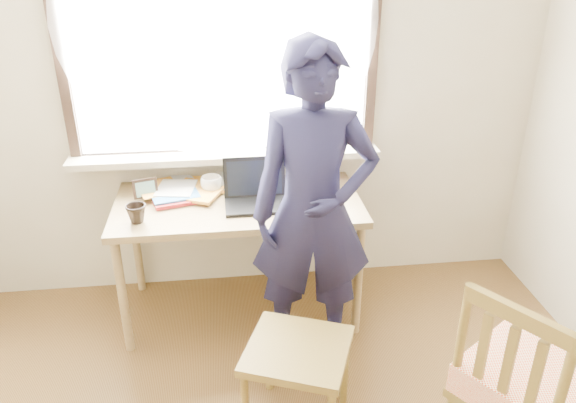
{
  "coord_description": "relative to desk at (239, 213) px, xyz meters",
  "views": [
    {
      "loc": [
        -0.21,
        -1.28,
        2.15
      ],
      "look_at": [
        0.06,
        0.95,
        1.06
      ],
      "focal_mm": 35.0,
      "sensor_mm": 36.0,
      "label": 1
    }
  ],
  "objects": [
    {
      "name": "mug_dark",
      "position": [
        -0.54,
        -0.19,
        0.13
      ],
      "size": [
        0.13,
        0.13,
        0.1
      ],
      "primitive_type": "imported",
      "rotation": [
        0.0,
        0.0,
        -0.24
      ],
      "color": "black",
      "rests_on": "desk"
    },
    {
      "name": "desk",
      "position": [
        0.0,
        0.0,
        0.0
      ],
      "size": [
        1.41,
        0.7,
        0.75
      ],
      "color": "olive",
      "rests_on": "ground"
    },
    {
      "name": "work_chair",
      "position": [
        0.22,
        -0.94,
        -0.29
      ],
      "size": [
        0.58,
        0.57,
        0.46
      ],
      "color": "brown",
      "rests_on": "ground"
    },
    {
      "name": "person",
      "position": [
        0.37,
        -0.41,
        0.19
      ],
      "size": [
        0.67,
        0.47,
        1.74
      ],
      "primitive_type": "imported",
      "rotation": [
        0.0,
        0.0,
        -0.09
      ],
      "color": "black",
      "rests_on": "ground"
    },
    {
      "name": "picture_frame",
      "position": [
        -0.53,
        0.1,
        0.13
      ],
      "size": [
        0.14,
        0.06,
        0.11
      ],
      "color": "black",
      "rests_on": "desk"
    },
    {
      "name": "laptop",
      "position": [
        0.1,
        -0.03,
        0.14
      ],
      "size": [
        0.36,
        0.29,
        0.24
      ],
      "color": "black",
      "rests_on": "desk"
    },
    {
      "name": "desk_clutter",
      "position": [
        -0.25,
        0.18,
        0.1
      ],
      "size": [
        0.76,
        0.51,
        0.05
      ],
      "color": "white",
      "rests_on": "desk"
    },
    {
      "name": "book_a",
      "position": [
        -0.42,
        0.22,
        0.09
      ],
      "size": [
        0.28,
        0.31,
        0.02
      ],
      "primitive_type": "imported",
      "rotation": [
        0.0,
        0.0,
        0.45
      ],
      "color": "white",
      "rests_on": "desk"
    },
    {
      "name": "room_shell",
      "position": [
        0.13,
        -1.43,
        0.96
      ],
      "size": [
        3.52,
        4.02,
        2.61
      ],
      "color": "beige",
      "rests_on": "ground"
    },
    {
      "name": "mug_white",
      "position": [
        -0.15,
        0.14,
        0.13
      ],
      "size": [
        0.16,
        0.16,
        0.1
      ],
      "primitive_type": "imported",
      "rotation": [
        0.0,
        0.0,
        0.37
      ],
      "color": "white",
      "rests_on": "desk"
    },
    {
      "name": "book_b",
      "position": [
        0.43,
        0.29,
        0.09
      ],
      "size": [
        0.25,
        0.27,
        0.02
      ],
      "primitive_type": "imported",
      "rotation": [
        0.0,
        0.0,
        -0.53
      ],
      "color": "white",
      "rests_on": "desk"
    },
    {
      "name": "mouse",
      "position": [
        0.5,
        -0.1,
        0.09
      ],
      "size": [
        0.09,
        0.06,
        0.03
      ],
      "primitive_type": "ellipsoid",
      "color": "black",
      "rests_on": "desk"
    },
    {
      "name": "side_chair",
      "position": [
        1.07,
        -1.34,
        -0.16
      ],
      "size": [
        0.61,
        0.62,
        0.98
      ],
      "color": "brown",
      "rests_on": "ground"
    }
  ]
}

